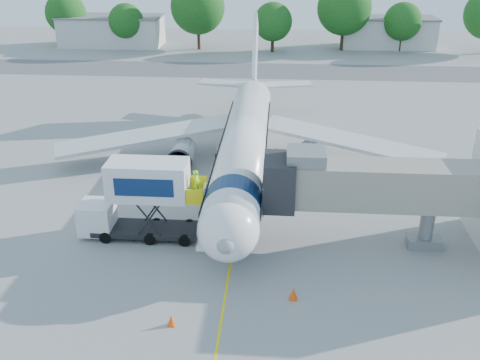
# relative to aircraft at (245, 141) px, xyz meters

# --- Properties ---
(ground) EXTENTS (160.00, 160.00, 0.00)m
(ground) POSITION_rel_aircraft_xyz_m (0.00, -4.12, -2.95)
(ground) COLOR gray
(ground) RESTS_ON ground
(guidance_line) EXTENTS (0.15, 70.00, 0.01)m
(guidance_line) POSITION_rel_aircraft_xyz_m (0.00, -4.12, -2.94)
(guidance_line) COLOR yellow
(guidance_line) RESTS_ON ground
(taxiway_strip) EXTENTS (120.00, 10.00, 0.01)m
(taxiway_strip) POSITION_rel_aircraft_xyz_m (0.00, 37.88, -2.94)
(taxiway_strip) COLOR #59595B
(taxiway_strip) RESTS_ON ground
(aircraft) EXTENTS (34.17, 37.73, 11.35)m
(aircraft) POSITION_rel_aircraft_xyz_m (0.00, 0.00, 0.00)
(aircraft) COLOR white
(aircraft) RESTS_ON ground
(jet_bridge) EXTENTS (13.90, 3.20, 6.60)m
(jet_bridge) POSITION_rel_aircraft_xyz_m (7.99, -11.12, 1.39)
(jet_bridge) COLOR gray
(jet_bridge) RESTS_ON ground
(catering_hiloader) EXTENTS (8.50, 2.44, 5.50)m
(catering_hiloader) POSITION_rel_aircraft_xyz_m (-6.26, -11.12, -0.18)
(catering_hiloader) COLOR black
(catering_hiloader) RESTS_ON ground
(ground_tug) EXTENTS (3.85, 2.13, 1.50)m
(ground_tug) POSITION_rel_aircraft_xyz_m (0.63, -21.42, -2.16)
(ground_tug) COLOR silver
(ground_tug) RESTS_ON ground
(safety_cone_a) EXTENTS (0.49, 0.49, 0.78)m
(safety_cone_a) POSITION_rel_aircraft_xyz_m (3.85, -17.31, -2.57)
(safety_cone_a) COLOR #EE4E0C
(safety_cone_a) RESTS_ON ground
(safety_cone_b) EXTENTS (0.41, 0.41, 0.66)m
(safety_cone_b) POSITION_rel_aircraft_xyz_m (-2.57, -20.01, -2.63)
(safety_cone_b) COLOR #EE4E0C
(safety_cone_b) RESTS_ON ground
(outbuilding_left) EXTENTS (18.40, 8.40, 5.30)m
(outbuilding_left) POSITION_rel_aircraft_xyz_m (-28.00, 55.88, -0.29)
(outbuilding_left) COLOR beige
(outbuilding_left) RESTS_ON ground
(outbuilding_right) EXTENTS (16.40, 7.40, 5.30)m
(outbuilding_right) POSITION_rel_aircraft_xyz_m (22.00, 57.88, -0.29)
(outbuilding_right) COLOR beige
(outbuilding_right) RESTS_ON ground
(tree_a) EXTENTS (7.29, 7.29, 9.29)m
(tree_a) POSITION_rel_aircraft_xyz_m (-36.15, 55.68, 2.69)
(tree_a) COLOR #382314
(tree_a) RESTS_ON ground
(tree_b) EXTENTS (6.14, 6.14, 7.82)m
(tree_b) POSITION_rel_aircraft_xyz_m (-24.45, 53.15, 1.80)
(tree_b) COLOR #382314
(tree_b) RESTS_ON ground
(tree_c) EXTENTS (9.39, 9.39, 11.97)m
(tree_c) POSITION_rel_aircraft_xyz_m (-11.69, 53.51, 4.32)
(tree_c) COLOR #382314
(tree_c) RESTS_ON ground
(tree_d) EXTENTS (6.55, 6.55, 8.35)m
(tree_d) POSITION_rel_aircraft_xyz_m (1.38, 52.18, 2.12)
(tree_d) COLOR #382314
(tree_d) RESTS_ON ground
(tree_e) EXTENTS (9.29, 9.29, 11.84)m
(tree_e) POSITION_rel_aircraft_xyz_m (13.51, 54.50, 4.24)
(tree_e) COLOR #382314
(tree_e) RESTS_ON ground
(tree_f) EXTENTS (6.46, 6.46, 8.24)m
(tree_f) POSITION_rel_aircraft_xyz_m (23.65, 54.62, 2.05)
(tree_f) COLOR #382314
(tree_f) RESTS_ON ground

